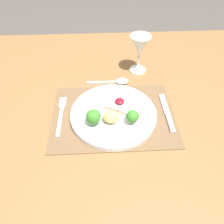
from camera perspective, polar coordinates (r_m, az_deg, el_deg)
name	(u,v)px	position (r m, az deg, el deg)	size (l,w,h in m)	color
ground_plane	(113,199)	(1.41, 0.21, -21.69)	(8.00, 8.00, 0.00)	#4C4742
dining_table	(113,128)	(0.83, 0.33, -4.32)	(1.48, 1.23, 0.74)	brown
placemat	(113,115)	(0.77, 0.35, -0.81)	(0.43, 0.31, 0.00)	brown
dinner_plate	(112,114)	(0.75, 0.04, -0.40)	(0.30, 0.30, 0.08)	silver
fork	(61,113)	(0.79, -13.12, -0.27)	(0.02, 0.18, 0.01)	#B2B2B7
knife	(168,115)	(0.79, 14.32, -0.68)	(0.02, 0.18, 0.01)	#B2B2B7
spoon	(118,81)	(0.90, 1.58, 8.01)	(0.17, 0.04, 0.02)	#B2B2B7
wine_glass_near	(140,47)	(0.92, 7.28, 16.53)	(0.08, 0.08, 0.16)	white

